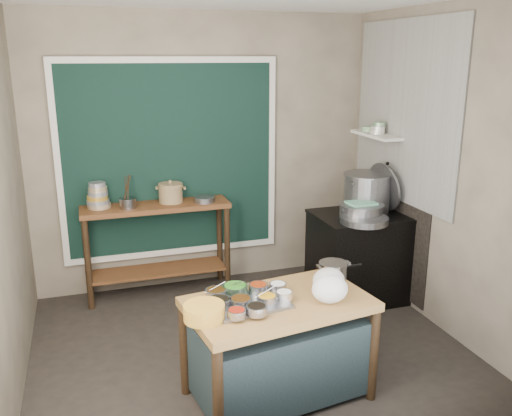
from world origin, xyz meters
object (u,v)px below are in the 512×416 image
object	(u,v)px
saucepan	(333,270)
ceramic_crock	(171,194)
stock_pot	(367,192)
condiment_tray	(249,303)
steamer	(361,211)
yellow_basin	(204,312)
prep_table	(278,349)
stove_block	(360,258)
utensil_cup	(128,203)
back_counter	(158,249)

from	to	relation	value
saucepan	ceramic_crock	xyz separation A→B (m)	(-0.92, 1.82, 0.23)
saucepan	stock_pot	xyz separation A→B (m)	(0.91, 1.15, 0.26)
condiment_tray	saucepan	bearing A→B (deg)	18.52
condiment_tray	steamer	world-z (taller)	steamer
yellow_basin	saucepan	world-z (taller)	saucepan
prep_table	yellow_basin	distance (m)	0.70
prep_table	stove_block	world-z (taller)	stove_block
prep_table	yellow_basin	world-z (taller)	yellow_basin
steamer	stove_block	bearing A→B (deg)	54.63
stove_block	steamer	xyz separation A→B (m)	(-0.08, -0.12, 0.53)
ceramic_crock	prep_table	bearing A→B (deg)	-79.21
saucepan	utensil_cup	size ratio (longest dim) A/B	1.35
condiment_tray	steamer	size ratio (longest dim) A/B	1.17
yellow_basin	steamer	distance (m)	2.23
prep_table	back_counter	distance (m)	2.11
condiment_tray	yellow_basin	distance (m)	0.35
prep_table	utensil_cup	bearing A→B (deg)	104.81
back_counter	steamer	xyz separation A→B (m)	(1.82, -0.85, 0.48)
back_counter	condiment_tray	size ratio (longest dim) A/B	2.84
stove_block	utensil_cup	distance (m)	2.34
yellow_basin	stock_pot	bearing A→B (deg)	37.33
prep_table	stove_block	size ratio (longest dim) A/B	1.39
saucepan	yellow_basin	bearing A→B (deg)	-163.34
prep_table	back_counter	xyz separation A→B (m)	(-0.55, 2.03, 0.10)
stove_block	steamer	bearing A→B (deg)	-125.37
utensil_cup	ceramic_crock	xyz separation A→B (m)	(0.43, 0.09, 0.04)
prep_table	condiment_tray	distance (m)	0.44
saucepan	steamer	xyz separation A→B (m)	(0.74, 0.94, 0.14)
stove_block	utensil_cup	world-z (taller)	utensil_cup
yellow_basin	back_counter	bearing A→B (deg)	90.17
back_counter	stove_block	bearing A→B (deg)	-21.02
stove_block	steamer	distance (m)	0.55
back_counter	condiment_tray	world-z (taller)	back_counter
prep_table	utensil_cup	distance (m)	2.23
saucepan	stock_pot	world-z (taller)	stock_pot
condiment_tray	utensil_cup	size ratio (longest dim) A/B	3.08
saucepan	utensil_cup	bearing A→B (deg)	126.03
stove_block	ceramic_crock	world-z (taller)	ceramic_crock
condiment_tray	ceramic_crock	xyz separation A→B (m)	(-0.18, 2.07, 0.27)
condiment_tray	steamer	xyz separation A→B (m)	(1.48, 1.19, 0.19)
prep_table	saucepan	bearing A→B (deg)	17.11
stock_pot	stove_block	bearing A→B (deg)	-133.12
ceramic_crock	yellow_basin	bearing A→B (deg)	-94.05
back_counter	yellow_basin	size ratio (longest dim) A/B	5.46
back_counter	utensil_cup	size ratio (longest dim) A/B	8.76
steamer	saucepan	bearing A→B (deg)	-128.11
utensil_cup	saucepan	bearing A→B (deg)	-52.04
utensil_cup	steamer	distance (m)	2.23
back_counter	stock_pot	xyz separation A→B (m)	(1.99, -0.63, 0.59)
yellow_basin	prep_table	bearing A→B (deg)	12.03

